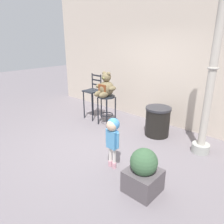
{
  "coord_description": "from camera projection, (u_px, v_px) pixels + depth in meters",
  "views": [
    {
      "loc": [
        2.94,
        -2.72,
        2.19
      ],
      "look_at": [
        0.03,
        0.46,
        0.66
      ],
      "focal_mm": 33.95,
      "sensor_mm": 36.0,
      "label": 1
    }
  ],
  "objects": [
    {
      "name": "bar_stool_with_teddy",
      "position": [
        107.0,
        104.0,
        5.47
      ],
      "size": [
        0.43,
        0.43,
        0.78
      ],
      "color": "#22272E",
      "rests_on": "ground_plane"
    },
    {
      "name": "trash_bin",
      "position": [
        158.0,
        121.0,
        4.92
      ],
      "size": [
        0.59,
        0.59,
        0.69
      ],
      "color": "black",
      "rests_on": "ground_plane"
    },
    {
      "name": "child_walking",
      "position": [
        113.0,
        132.0,
        3.58
      ],
      "size": [
        0.29,
        0.23,
        0.93
      ],
      "rotation": [
        0.0,
        0.0,
        2.5
      ],
      "color": "#CD93A0",
      "rests_on": "ground_plane"
    },
    {
      "name": "bar_chair_empty",
      "position": [
        93.0,
        93.0,
        5.88
      ],
      "size": [
        0.41,
        0.41,
        1.24
      ],
      "color": "#22272E",
      "rests_on": "ground_plane"
    },
    {
      "name": "planter_with_shrub",
      "position": [
        143.0,
        172.0,
        3.1
      ],
      "size": [
        0.48,
        0.48,
        0.7
      ],
      "color": "#544C50",
      "rests_on": "ground_plane"
    },
    {
      "name": "lamppost",
      "position": [
        208.0,
        97.0,
        3.9
      ],
      "size": [
        0.34,
        0.34,
        2.9
      ],
      "color": "#A4A59E",
      "rests_on": "ground_plane"
    },
    {
      "name": "building_wall",
      "position": [
        158.0,
        57.0,
        5.5
      ],
      "size": [
        7.64,
        0.3,
        3.42
      ],
      "primitive_type": "cube",
      "color": "beige",
      "rests_on": "ground_plane"
    },
    {
      "name": "ground_plane",
      "position": [
        97.0,
        146.0,
        4.49
      ],
      "size": [
        24.0,
        24.0,
        0.0
      ],
      "primitive_type": "plane",
      "color": "slate"
    },
    {
      "name": "teddy_bear",
      "position": [
        106.0,
        87.0,
        5.3
      ],
      "size": [
        0.59,
        0.53,
        0.61
      ],
      "color": "brown",
      "rests_on": "bar_stool_with_teddy"
    }
  ]
}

